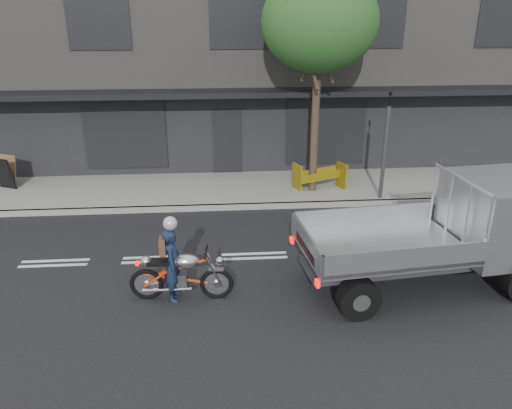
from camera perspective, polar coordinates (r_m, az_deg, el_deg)
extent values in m
plane|color=black|center=(12.32, -0.19, -5.91)|extent=(80.00, 80.00, 0.00)
cube|color=gray|center=(16.60, -1.39, 1.83)|extent=(32.00, 3.20, 0.15)
cube|color=gray|center=(15.11, -1.06, -0.22)|extent=(32.00, 0.20, 0.15)
cube|color=slate|center=(22.27, -2.45, 17.26)|extent=(26.00, 10.00, 8.00)
cylinder|color=#382B21|center=(15.83, 6.70, 7.98)|extent=(0.24, 0.24, 4.00)
ellipsoid|color=#24531F|center=(15.39, 7.27, 20.00)|extent=(3.40, 3.40, 2.89)
cylinder|color=#2D2D30|center=(15.67, 14.44, 5.41)|extent=(0.12, 0.12, 3.00)
imported|color=black|center=(15.29, 15.05, 11.71)|extent=(0.08, 0.10, 0.50)
torus|color=black|center=(10.75, -12.40, -8.88)|extent=(0.71, 0.14, 0.71)
torus|color=black|center=(10.56, -4.53, -8.99)|extent=(0.71, 0.14, 0.71)
cube|color=#2D2D30|center=(10.58, -8.84, -8.43)|extent=(0.37, 0.27, 0.29)
ellipsoid|color=silver|center=(10.35, -8.04, -6.40)|extent=(0.59, 0.36, 0.29)
cube|color=black|center=(10.43, -10.80, -6.48)|extent=(0.57, 0.28, 0.09)
cylinder|color=black|center=(10.21, -5.72, -5.41)|extent=(0.08, 0.63, 0.04)
imported|color=#15213B|center=(10.41, -9.47, -6.79)|extent=(0.41, 0.60, 1.59)
cylinder|color=black|center=(10.05, 11.66, -10.53)|extent=(0.88, 0.40, 0.85)
cylinder|color=black|center=(11.59, 8.19, -5.69)|extent=(0.88, 0.40, 0.85)
cylinder|color=black|center=(13.12, 23.17, -3.94)|extent=(0.88, 0.40, 0.85)
cube|color=#2D2D30|center=(11.43, 18.33, -6.00)|extent=(5.23, 1.68, 0.16)
cube|color=#B5B5BA|center=(11.98, 26.11, -1.17)|extent=(2.11, 2.21, 1.67)
cube|color=black|center=(11.83, 26.49, 0.98)|extent=(1.87, 2.07, 0.61)
cube|color=#BBBCC1|center=(10.83, 14.16, -4.64)|extent=(3.57, 2.54, 0.11)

